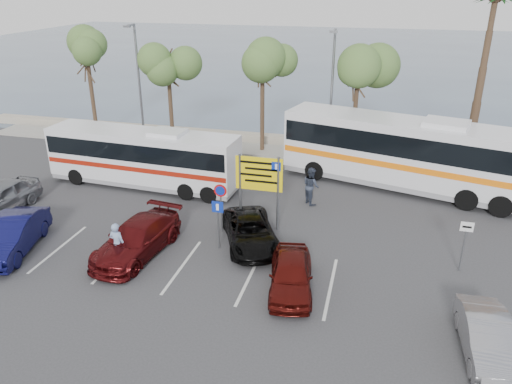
% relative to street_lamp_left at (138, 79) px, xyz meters
% --- Properties ---
extents(ground, '(120.00, 120.00, 0.00)m').
position_rel_street_lamp_left_xyz_m(ground, '(10.00, -13.52, -4.60)').
color(ground, '#353537').
rests_on(ground, ground).
extents(kerb_strip, '(44.00, 2.40, 0.15)m').
position_rel_street_lamp_left_xyz_m(kerb_strip, '(10.00, 0.48, -4.52)').
color(kerb_strip, gray).
rests_on(kerb_strip, ground).
extents(seawall, '(48.00, 0.80, 0.60)m').
position_rel_street_lamp_left_xyz_m(seawall, '(10.00, 2.48, -4.30)').
color(seawall, '#A39682').
rests_on(seawall, ground).
extents(sea, '(140.00, 140.00, 0.00)m').
position_rel_street_lamp_left_xyz_m(sea, '(10.00, 46.48, -4.59)').
color(sea, '#43536B').
rests_on(sea, ground).
extents(tree_far_left, '(3.20, 3.20, 7.60)m').
position_rel_street_lamp_left_xyz_m(tree_far_left, '(-4.00, 0.48, 1.73)').
color(tree_far_left, '#382619').
rests_on(tree_far_left, kerb_strip).
extents(tree_left, '(3.20, 3.20, 7.20)m').
position_rel_street_lamp_left_xyz_m(tree_left, '(2.00, 0.48, 1.41)').
color(tree_left, '#382619').
rests_on(tree_left, kerb_strip).
extents(tree_mid, '(3.20, 3.20, 8.00)m').
position_rel_street_lamp_left_xyz_m(tree_mid, '(8.50, 0.48, 2.06)').
color(tree_mid, '#382619').
rests_on(tree_mid, kerb_strip).
extents(tree_right, '(3.20, 3.20, 7.40)m').
position_rel_street_lamp_left_xyz_m(tree_right, '(14.50, 0.48, 1.57)').
color(tree_right, '#382619').
rests_on(tree_right, kerb_strip).
extents(street_lamp_left, '(0.45, 1.15, 8.01)m').
position_rel_street_lamp_left_xyz_m(street_lamp_left, '(0.00, 0.00, 0.00)').
color(street_lamp_left, slate).
rests_on(street_lamp_left, kerb_strip).
extents(street_lamp_right, '(0.45, 1.15, 8.01)m').
position_rel_street_lamp_left_xyz_m(street_lamp_right, '(13.00, 0.00, 0.00)').
color(street_lamp_right, slate).
rests_on(street_lamp_right, kerb_strip).
extents(direction_sign, '(2.20, 0.12, 3.60)m').
position_rel_street_lamp_left_xyz_m(direction_sign, '(11.00, -10.32, -2.17)').
color(direction_sign, slate).
rests_on(direction_sign, ground).
extents(sign_no_stop, '(0.60, 0.08, 2.35)m').
position_rel_street_lamp_left_xyz_m(sign_no_stop, '(9.40, -11.13, -3.02)').
color(sign_no_stop, slate).
rests_on(sign_no_stop, ground).
extents(sign_parking, '(0.50, 0.07, 2.25)m').
position_rel_street_lamp_left_xyz_m(sign_parking, '(9.80, -12.73, -3.13)').
color(sign_parking, slate).
rests_on(sign_parking, ground).
extents(sign_taxi, '(0.50, 0.07, 2.20)m').
position_rel_street_lamp_left_xyz_m(sign_taxi, '(19.80, -12.03, -3.18)').
color(sign_taxi, slate).
rests_on(sign_taxi, ground).
extents(lane_markings, '(12.02, 4.20, 0.01)m').
position_rel_street_lamp_left_xyz_m(lane_markings, '(8.86, -14.52, -4.60)').
color(lane_markings, silver).
rests_on(lane_markings, ground).
extents(coach_bus_left, '(11.02, 3.01, 3.40)m').
position_rel_street_lamp_left_xyz_m(coach_bus_left, '(3.50, -6.99, -3.02)').
color(coach_bus_left, silver).
rests_on(coach_bus_left, ground).
extents(coach_bus_right, '(13.52, 6.15, 4.13)m').
position_rel_street_lamp_left_xyz_m(coach_bus_right, '(17.50, -3.65, -2.69)').
color(coach_bus_right, silver).
rests_on(coach_bus_right, ground).
extents(car_blue, '(2.68, 4.88, 1.52)m').
position_rel_street_lamp_left_xyz_m(car_blue, '(1.31, -15.19, -3.84)').
color(car_blue, '#0E0F43').
rests_on(car_blue, ground).
extents(car_maroon, '(2.64, 5.22, 1.45)m').
position_rel_street_lamp_left_xyz_m(car_maroon, '(6.59, -14.06, -3.87)').
color(car_maroon, '#4E0D0E').
rests_on(car_maroon, ground).
extents(car_red, '(2.22, 4.17, 1.35)m').
position_rel_street_lamp_left_xyz_m(car_red, '(13.43, -15.03, -3.92)').
color(car_red, '#4C0E0A').
rests_on(car_red, ground).
extents(suv_black, '(3.74, 4.96, 1.25)m').
position_rel_street_lamp_left_xyz_m(suv_black, '(11.03, -12.02, -3.97)').
color(suv_black, black).
rests_on(suv_black, ground).
extents(car_silver_b, '(1.58, 3.96, 1.28)m').
position_rel_street_lamp_left_xyz_m(car_silver_b, '(20.00, -17.02, -3.96)').
color(car_silver_b, gray).
rests_on(car_silver_b, ground).
extents(pedestrian_near, '(0.72, 0.50, 1.88)m').
position_rel_street_lamp_left_xyz_m(pedestrian_near, '(6.22, -15.00, -3.66)').
color(pedestrian_near, '#8299BE').
rests_on(pedestrian_near, ground).
extents(pedestrian_far, '(1.18, 1.22, 1.98)m').
position_rel_street_lamp_left_xyz_m(pedestrian_far, '(12.96, -7.02, -3.61)').
color(pedestrian_far, '#31394A').
rests_on(pedestrian_far, ground).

